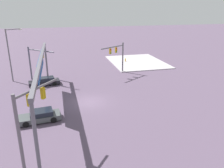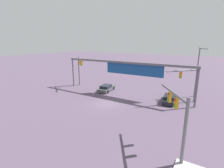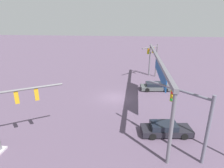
{
  "view_description": "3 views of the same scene",
  "coord_description": "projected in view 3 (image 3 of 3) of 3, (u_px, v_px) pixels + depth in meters",
  "views": [
    {
      "loc": [
        -26.39,
        3.44,
        11.74
      ],
      "look_at": [
        -1.94,
        -2.56,
        2.91
      ],
      "focal_mm": 35.86,
      "sensor_mm": 36.0,
      "label": 1
    },
    {
      "loc": [
        13.44,
        -20.42,
        9.31
      ],
      "look_at": [
        -0.39,
        2.43,
        2.56
      ],
      "focal_mm": 26.81,
      "sensor_mm": 36.0,
      "label": 2
    },
    {
      "loc": [
        23.65,
        2.73,
        10.2
      ],
      "look_at": [
        1.76,
        -0.12,
        2.59
      ],
      "focal_mm": 29.54,
      "sensor_mm": 36.0,
      "label": 3
    }
  ],
  "objects": [
    {
      "name": "traffic_signal_near_corner",
      "position": [
        11.0,
        106.0,
        14.63
      ],
      "size": [
        3.24,
        4.76,
        5.51
      ],
      "rotation": [
        0.0,
        0.0,
        2.16
      ],
      "color": "#605D63",
      "rests_on": "ground"
    },
    {
      "name": "overhead_sign_gantry",
      "position": [
        158.0,
        64.0,
        22.94
      ],
      "size": [
        24.23,
        0.43,
        6.03
      ],
      "color": "slate",
      "rests_on": "ground"
    },
    {
      "name": "ground_plane",
      "position": [
        114.0,
        97.0,
        25.83
      ],
      "size": [
        216.23,
        216.23,
        0.0
      ],
      "primitive_type": "plane",
      "color": "#5B4A60"
    },
    {
      "name": "sedan_car_waiting_far",
      "position": [
        165.0,
        129.0,
        17.26
      ],
      "size": [
        2.37,
        4.84,
        1.21
      ],
      "rotation": [
        0.0,
        0.0,
        1.71
      ],
      "color": "black",
      "rests_on": "ground"
    },
    {
      "name": "traffic_signal_opposite_side",
      "position": [
        193.0,
        113.0,
        13.67
      ],
      "size": [
        3.94,
        4.19,
        5.53
      ],
      "rotation": [
        0.0,
        0.0,
        -2.32
      ],
      "color": "slate",
      "rests_on": "ground"
    },
    {
      "name": "traffic_signal_cross_street",
      "position": [
        154.0,
        56.0,
        33.56
      ],
      "size": [
        3.92,
        3.07,
        6.14
      ],
      "rotation": [
        0.0,
        0.0,
        -0.65
      ],
      "color": "slate",
      "rests_on": "ground"
    },
    {
      "name": "sedan_car_approaching",
      "position": [
        155.0,
        86.0,
        28.43
      ],
      "size": [
        2.41,
        4.66,
        1.21
      ],
      "rotation": [
        0.0,
        0.0,
        1.7
      ],
      "color": "#494E50",
      "rests_on": "ground"
    }
  ]
}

